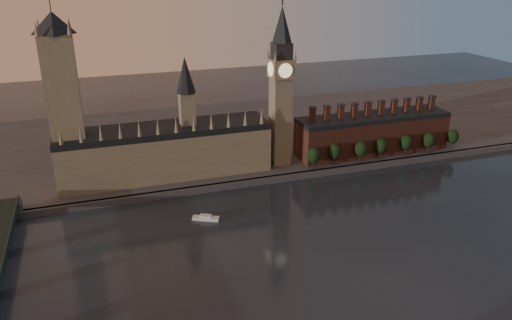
# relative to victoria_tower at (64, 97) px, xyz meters

# --- Properties ---
(ground) EXTENTS (900.00, 900.00, 0.00)m
(ground) POSITION_rel_victoria_tower_xyz_m (120.00, -115.00, -59.09)
(ground) COLOR black
(ground) RESTS_ON ground
(north_bank) EXTENTS (900.00, 182.00, 4.00)m
(north_bank) POSITION_rel_victoria_tower_xyz_m (120.00, 63.04, -57.09)
(north_bank) COLOR #47474C
(north_bank) RESTS_ON ground
(palace_of_westminster) EXTENTS (130.00, 30.30, 74.00)m
(palace_of_westminster) POSITION_rel_victoria_tower_xyz_m (55.59, -0.09, -37.46)
(palace_of_westminster) COLOR #7C7458
(palace_of_westminster) RESTS_ON north_bank
(victoria_tower) EXTENTS (24.00, 24.00, 108.00)m
(victoria_tower) POSITION_rel_victoria_tower_xyz_m (0.00, 0.00, 0.00)
(victoria_tower) COLOR #7C7458
(victoria_tower) RESTS_ON north_bank
(big_ben) EXTENTS (15.00, 15.00, 107.00)m
(big_ben) POSITION_rel_victoria_tower_xyz_m (130.00, -5.00, -2.26)
(big_ben) COLOR #7C7458
(big_ben) RESTS_ON north_bank
(chimney_block) EXTENTS (110.00, 25.00, 37.00)m
(chimney_block) POSITION_rel_victoria_tower_xyz_m (200.00, -5.00, -41.27)
(chimney_block) COLOR brown
(chimney_block) RESTS_ON north_bank
(embankment_tree_0) EXTENTS (8.60, 8.60, 14.88)m
(embankment_tree_0) POSITION_rel_victoria_tower_xyz_m (147.30, -21.50, -45.62)
(embankment_tree_0) COLOR black
(embankment_tree_0) RESTS_ON north_bank
(embankment_tree_1) EXTENTS (8.60, 8.60, 14.88)m
(embankment_tree_1) POSITION_rel_victoria_tower_xyz_m (163.20, -19.79, -45.62)
(embankment_tree_1) COLOR black
(embankment_tree_1) RESTS_ON north_bank
(embankment_tree_2) EXTENTS (8.60, 8.60, 14.88)m
(embankment_tree_2) POSITION_rel_victoria_tower_xyz_m (182.17, -21.15, -45.62)
(embankment_tree_2) COLOR black
(embankment_tree_2) RESTS_ON north_bank
(embankment_tree_3) EXTENTS (8.60, 8.60, 14.88)m
(embankment_tree_3) POSITION_rel_victoria_tower_xyz_m (198.04, -20.24, -45.62)
(embankment_tree_3) COLOR black
(embankment_tree_3) RESTS_ON north_bank
(embankment_tree_4) EXTENTS (8.60, 8.60, 14.88)m
(embankment_tree_4) POSITION_rel_victoria_tower_xyz_m (218.52, -19.68, -45.62)
(embankment_tree_4) COLOR black
(embankment_tree_4) RESTS_ON north_bank
(embankment_tree_5) EXTENTS (8.60, 8.60, 14.88)m
(embankment_tree_5) POSITION_rel_victoria_tower_xyz_m (236.47, -20.63, -45.62)
(embankment_tree_5) COLOR black
(embankment_tree_5) RESTS_ON north_bank
(embankment_tree_6) EXTENTS (8.60, 8.60, 14.88)m
(embankment_tree_6) POSITION_rel_victoria_tower_xyz_m (257.47, -19.61, -45.62)
(embankment_tree_6) COLOR black
(embankment_tree_6) RESTS_ON north_bank
(river_boat) EXTENTS (14.81, 9.76, 2.88)m
(river_boat) POSITION_rel_victoria_tower_xyz_m (65.97, -59.56, -57.98)
(river_boat) COLOR silver
(river_boat) RESTS_ON ground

